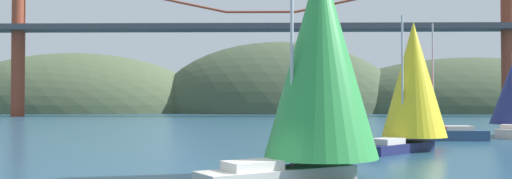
% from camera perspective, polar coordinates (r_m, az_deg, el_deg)
% --- Properties ---
extents(headland_left, '(80.32, 44.00, 34.82)m').
position_cam_1_polar(headland_left, '(163.52, -18.99, -2.37)').
color(headland_left, '#4C5B3D').
rests_on(headland_left, ground_plane).
extents(headland_center, '(72.68, 44.00, 41.10)m').
position_cam_1_polar(headland_center, '(153.72, 2.54, -2.51)').
color(headland_center, '#425138').
rests_on(headland_center, ground_plane).
extents(headland_right, '(87.66, 44.00, 31.90)m').
position_cam_1_polar(headland_right, '(164.64, 22.07, -2.33)').
color(headland_right, '#425138').
rests_on(headland_right, ground_plane).
extents(suspension_bridge, '(141.88, 6.00, 41.95)m').
position_cam_1_polar(suspension_bridge, '(114.87, 0.56, 7.10)').
color(suspension_bridge, brown).
rests_on(suspension_bridge, ground_plane).
extents(sailboat_green_sail, '(8.45, 7.00, 9.86)m').
position_cam_1_polar(sailboat_green_sail, '(22.41, 6.81, 3.13)').
color(sailboat_green_sail, '#B7B2A8').
rests_on(sailboat_green_sail, ground_plane).
extents(sailboat_scarlet_sail, '(8.21, 4.76, 9.78)m').
position_cam_1_polar(sailboat_scarlet_sail, '(46.16, 16.93, 0.93)').
color(sailboat_scarlet_sail, navy).
rests_on(sailboat_scarlet_sail, ground_plane).
extents(sailboat_yellow_sail, '(7.38, 7.45, 8.81)m').
position_cam_1_polar(sailboat_yellow_sail, '(36.49, 16.58, 0.73)').
color(sailboat_yellow_sail, '#191E4C').
rests_on(sailboat_yellow_sail, ground_plane).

